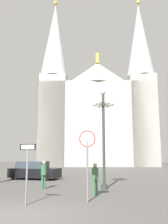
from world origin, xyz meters
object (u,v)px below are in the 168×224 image
stop_sign (87,152)px  street_lamp (103,119)px  parked_car_near_black (34,171)px  pedestrian_standing (95,176)px  one_way_arrow_sign (27,165)px  pedestrian_walking (44,172)px  cathedral (97,114)px

stop_sign → street_lamp: 4.56m
street_lamp → parked_car_near_black: street_lamp is taller
street_lamp → pedestrian_standing: bearing=-99.9°
stop_sign → one_way_arrow_sign: 2.61m
parked_car_near_black → pedestrian_walking: size_ratio=2.63×
stop_sign → pedestrian_standing: (0.24, 1.72, -1.16)m
one_way_arrow_sign → pedestrian_standing: (2.64, 2.57, -0.62)m
pedestrian_walking → cathedral: bearing=86.8°
cathedral → pedestrian_walking: size_ratio=19.12×
pedestrian_walking → pedestrian_standing: size_ratio=1.03×
parked_car_near_black → pedestrian_standing: bearing=-55.3°
street_lamp → stop_sign: bearing=-99.1°
stop_sign → parked_car_near_black: (-5.18, 9.55, -1.42)m
stop_sign → pedestrian_standing: stop_sign is taller
stop_sign → parked_car_near_black: bearing=118.5°
stop_sign → parked_car_near_black: size_ratio=0.71×
cathedral → pedestrian_walking: 33.10m
parked_car_near_black → cathedral: bearing=81.2°
parked_car_near_black → pedestrian_standing: 9.53m
one_way_arrow_sign → pedestrian_walking: 4.73m
stop_sign → pedestrian_walking: stop_sign is taller
street_lamp → parked_car_near_black: 8.73m
street_lamp → parked_car_near_black: size_ratio=1.41×
street_lamp → pedestrian_standing: size_ratio=3.83×
stop_sign → pedestrian_standing: bearing=82.0°
parked_car_near_black → pedestrian_walking: (2.27, -5.74, 0.30)m
one_way_arrow_sign → pedestrian_standing: one_way_arrow_sign is taller
pedestrian_walking → pedestrian_standing: (3.15, -2.10, -0.04)m
one_way_arrow_sign → pedestrian_standing: 3.74m
cathedral → pedestrian_walking: bearing=-93.2°
cathedral → street_lamp: 32.21m
pedestrian_walking → pedestrian_standing: 3.79m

